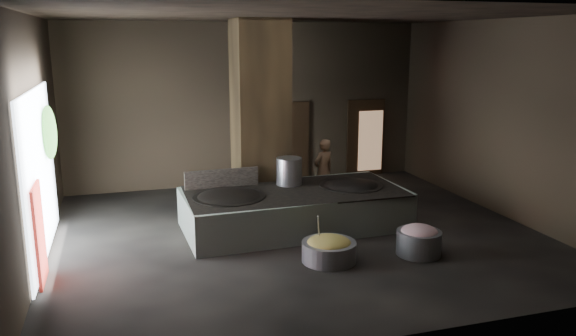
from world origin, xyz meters
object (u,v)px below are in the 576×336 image
object	(u,v)px
hearth_platform	(294,209)
wok_left	(229,200)
stock_pot	(289,171)
cook	(323,171)
wok_right	(351,189)
veg_basin	(329,251)
meat_basin	(419,243)

from	to	relation	value
hearth_platform	wok_left	distance (m)	1.49
stock_pot	cook	size ratio (longest dim) A/B	0.38
wok_right	veg_basin	xyz separation A→B (m)	(-1.32, -2.09, -0.56)
veg_basin	hearth_platform	bearing A→B (deg)	90.88
meat_basin	cook	bearing A→B (deg)	97.40
hearth_platform	meat_basin	distance (m)	2.87
wok_left	veg_basin	distance (m)	2.54
stock_pot	meat_basin	xyz separation A→B (m)	(1.75, -2.77, -0.90)
hearth_platform	meat_basin	world-z (taller)	hearth_platform
wok_right	stock_pot	size ratio (longest dim) A/B	2.25
wok_left	cook	xyz separation A→B (m)	(2.75, 1.72, 0.06)
wok_right	meat_basin	bearing A→B (deg)	-78.78
stock_pot	veg_basin	distance (m)	2.75
wok_right	stock_pot	xyz separation A→B (m)	(-1.30, 0.50, 0.38)
veg_basin	meat_basin	bearing A→B (deg)	-5.98
stock_pot	cook	distance (m)	1.70
wok_left	wok_right	bearing A→B (deg)	2.05
stock_pot	wok_right	bearing A→B (deg)	-21.04
wok_right	cook	bearing A→B (deg)	91.92
hearth_platform	meat_basin	xyz separation A→B (m)	(1.80, -2.22, -0.18)
stock_pot	veg_basin	world-z (taller)	stock_pot
wok_left	stock_pot	size ratio (longest dim) A/B	2.42
hearth_platform	stock_pot	bearing A→B (deg)	82.62
hearth_platform	wok_right	distance (m)	1.39
wok_left	veg_basin	size ratio (longest dim) A/B	1.47
hearth_platform	wok_left	world-z (taller)	wok_left
wok_left	veg_basin	xyz separation A→B (m)	(1.48, -1.99, -0.56)
meat_basin	hearth_platform	bearing A→B (deg)	129.02
cook	hearth_platform	bearing A→B (deg)	31.51
cook	stock_pot	bearing A→B (deg)	21.24
hearth_platform	veg_basin	world-z (taller)	hearth_platform
hearth_platform	cook	world-z (taller)	cook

